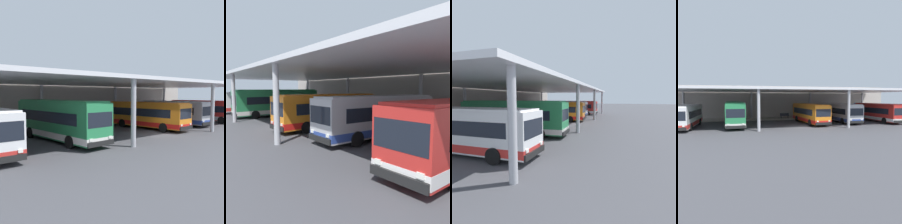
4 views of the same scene
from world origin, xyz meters
The scene contains 11 objects.
ground_plane centered at (0.00, 0.00, 0.00)m, with size 200.00×200.00×0.00m, color #47474C.
platform_kerb centered at (0.00, 11.75, 0.09)m, with size 42.00×4.50×0.18m, color gray.
station_building_facade centered at (0.00, 15.00, 3.27)m, with size 48.00×1.60×6.54m, color #ADA399.
canopy_shelter centered at (0.00, 5.50, 5.31)m, with size 40.00×17.00×5.55m.
bus_nearest_bay centered at (-15.72, 3.09, 1.66)m, with size 2.75×10.54×3.17m.
bus_second_bay centered at (-9.20, 3.65, 1.84)m, with size 3.06×11.43×3.57m.
bus_middle_bay centered at (2.71, 3.94, 1.66)m, with size 3.11×10.65×3.17m.
bus_far_bay centered at (8.53, 4.55, 1.66)m, with size 2.75×10.54×3.17m.
bus_departing centered at (15.21, 3.48, 1.66)m, with size 2.91×10.59×3.17m.
bench_waiting centered at (0.19, 11.82, 0.66)m, with size 1.80×0.45×0.92m.
banner_sign centered at (15.26, 10.94, 1.98)m, with size 0.70×0.12×3.20m.
Camera 3 is at (-25.16, -7.08, 3.84)m, focal length 28.44 mm.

